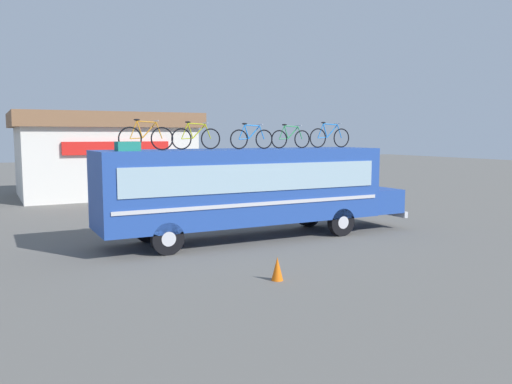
{
  "coord_description": "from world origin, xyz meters",
  "views": [
    {
      "loc": [
        -7.85,
        -16.05,
        3.6
      ],
      "look_at": [
        0.49,
        0.0,
        1.63
      ],
      "focal_mm": 36.56,
      "sensor_mm": 36.0,
      "label": 1
    }
  ],
  "objects_px": {
    "luggage_bag_1": "(128,146)",
    "rooftop_bicycle_1": "(146,138)",
    "rooftop_bicycle_4": "(291,138)",
    "rooftop_bicycle_3": "(252,138)",
    "rooftop_bicycle_5": "(330,137)",
    "bus": "(250,187)",
    "traffic_cone": "(277,269)",
    "rooftop_bicycle_2": "(196,138)"
  },
  "relations": [
    {
      "from": "luggage_bag_1",
      "to": "rooftop_bicycle_1",
      "type": "xyz_separation_m",
      "value": [
        0.61,
        0.13,
        0.26
      ]
    },
    {
      "from": "rooftop_bicycle_1",
      "to": "rooftop_bicycle_4",
      "type": "height_order",
      "value": "rooftop_bicycle_1"
    },
    {
      "from": "luggage_bag_1",
      "to": "rooftop_bicycle_4",
      "type": "distance_m",
      "value": 6.05
    },
    {
      "from": "rooftop_bicycle_4",
      "to": "rooftop_bicycle_3",
      "type": "bearing_deg",
      "value": -170.71
    },
    {
      "from": "rooftop_bicycle_5",
      "to": "rooftop_bicycle_4",
      "type": "bearing_deg",
      "value": -174.35
    },
    {
      "from": "bus",
      "to": "traffic_cone",
      "type": "bearing_deg",
      "value": -109.45
    },
    {
      "from": "bus",
      "to": "rooftop_bicycle_2",
      "type": "relative_size",
      "value": 6.62
    },
    {
      "from": "luggage_bag_1",
      "to": "rooftop_bicycle_3",
      "type": "height_order",
      "value": "rooftop_bicycle_3"
    },
    {
      "from": "bus",
      "to": "rooftop_bicycle_5",
      "type": "height_order",
      "value": "rooftop_bicycle_5"
    },
    {
      "from": "traffic_cone",
      "to": "rooftop_bicycle_1",
      "type": "bearing_deg",
      "value": 111.13
    },
    {
      "from": "rooftop_bicycle_5",
      "to": "traffic_cone",
      "type": "distance_m",
      "value": 8.3
    },
    {
      "from": "rooftop_bicycle_3",
      "to": "luggage_bag_1",
      "type": "bearing_deg",
      "value": -177.29
    },
    {
      "from": "luggage_bag_1",
      "to": "rooftop_bicycle_3",
      "type": "bearing_deg",
      "value": 2.71
    },
    {
      "from": "rooftop_bicycle_1",
      "to": "rooftop_bicycle_3",
      "type": "relative_size",
      "value": 1.06
    },
    {
      "from": "luggage_bag_1",
      "to": "rooftop_bicycle_5",
      "type": "distance_m",
      "value": 7.92
    },
    {
      "from": "rooftop_bicycle_4",
      "to": "traffic_cone",
      "type": "bearing_deg",
      "value": -124.06
    },
    {
      "from": "luggage_bag_1",
      "to": "traffic_cone",
      "type": "height_order",
      "value": "luggage_bag_1"
    },
    {
      "from": "rooftop_bicycle_4",
      "to": "traffic_cone",
      "type": "xyz_separation_m",
      "value": [
        -3.54,
        -5.23,
        -3.2
      ]
    },
    {
      "from": "luggage_bag_1",
      "to": "traffic_cone",
      "type": "bearing_deg",
      "value": -62.27
    },
    {
      "from": "rooftop_bicycle_1",
      "to": "rooftop_bicycle_5",
      "type": "xyz_separation_m",
      "value": [
        7.27,
        0.54,
        0.0
      ]
    },
    {
      "from": "rooftop_bicycle_4",
      "to": "traffic_cone",
      "type": "relative_size",
      "value": 2.73
    },
    {
      "from": "rooftop_bicycle_1",
      "to": "traffic_cone",
      "type": "relative_size",
      "value": 2.92
    },
    {
      "from": "rooftop_bicycle_3",
      "to": "rooftop_bicycle_4",
      "type": "height_order",
      "value": "rooftop_bicycle_3"
    },
    {
      "from": "rooftop_bicycle_4",
      "to": "traffic_cone",
      "type": "distance_m",
      "value": 7.08
    },
    {
      "from": "rooftop_bicycle_4",
      "to": "rooftop_bicycle_5",
      "type": "relative_size",
      "value": 0.89
    },
    {
      "from": "rooftop_bicycle_2",
      "to": "rooftop_bicycle_4",
      "type": "height_order",
      "value": "rooftop_bicycle_2"
    },
    {
      "from": "bus",
      "to": "rooftop_bicycle_5",
      "type": "relative_size",
      "value": 6.29
    },
    {
      "from": "rooftop_bicycle_2",
      "to": "rooftop_bicycle_3",
      "type": "relative_size",
      "value": 1.06
    },
    {
      "from": "bus",
      "to": "luggage_bag_1",
      "type": "height_order",
      "value": "luggage_bag_1"
    },
    {
      "from": "rooftop_bicycle_4",
      "to": "rooftop_bicycle_1",
      "type": "bearing_deg",
      "value": -176.24
    },
    {
      "from": "rooftop_bicycle_5",
      "to": "traffic_cone",
      "type": "bearing_deg",
      "value": -134.86
    },
    {
      "from": "rooftop_bicycle_4",
      "to": "rooftop_bicycle_5",
      "type": "height_order",
      "value": "rooftop_bicycle_5"
    },
    {
      "from": "rooftop_bicycle_2",
      "to": "rooftop_bicycle_3",
      "type": "distance_m",
      "value": 1.91
    },
    {
      "from": "rooftop_bicycle_3",
      "to": "traffic_cone",
      "type": "xyz_separation_m",
      "value": [
        -1.8,
        -4.95,
        -3.2
      ]
    },
    {
      "from": "luggage_bag_1",
      "to": "rooftop_bicycle_4",
      "type": "height_order",
      "value": "rooftop_bicycle_4"
    },
    {
      "from": "rooftop_bicycle_1",
      "to": "rooftop_bicycle_5",
      "type": "bearing_deg",
      "value": 4.24
    },
    {
      "from": "rooftop_bicycle_4",
      "to": "rooftop_bicycle_5",
      "type": "bearing_deg",
      "value": 5.65
    },
    {
      "from": "bus",
      "to": "rooftop_bicycle_3",
      "type": "bearing_deg",
      "value": -79.26
    },
    {
      "from": "bus",
      "to": "rooftop_bicycle_5",
      "type": "bearing_deg",
      "value": 5.77
    },
    {
      "from": "traffic_cone",
      "to": "luggage_bag_1",
      "type": "bearing_deg",
      "value": 117.73
    },
    {
      "from": "rooftop_bicycle_4",
      "to": "traffic_cone",
      "type": "height_order",
      "value": "rooftop_bicycle_4"
    },
    {
      "from": "rooftop_bicycle_1",
      "to": "traffic_cone",
      "type": "xyz_separation_m",
      "value": [
        1.88,
        -4.87,
        -3.23
      ]
    }
  ]
}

